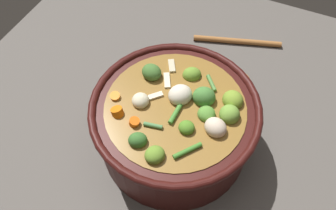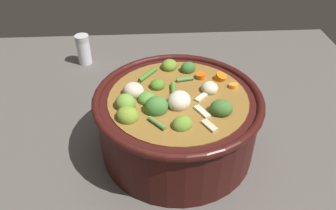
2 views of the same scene
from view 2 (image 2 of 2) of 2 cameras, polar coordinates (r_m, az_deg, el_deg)
ground_plane at (r=0.72m, az=1.52°, el=-7.06°), size 1.10×1.10×0.00m
cooking_pot at (r=0.68m, az=1.57°, el=-2.68°), size 0.33×0.33×0.16m
salt_shaker at (r=1.01m, az=-14.07°, el=9.10°), size 0.04×0.04×0.09m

